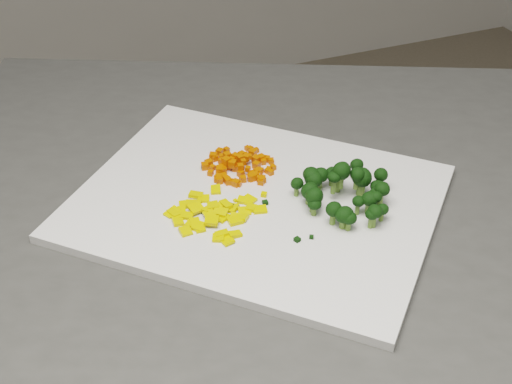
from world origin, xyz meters
name	(u,v)px	position (x,y,z in m)	size (l,w,h in m)	color
cutting_board	(256,202)	(-0.14, -0.02, 0.91)	(0.42, 0.33, 0.01)	white
carrot_pile	(238,160)	(-0.14, 0.05, 0.92)	(0.09, 0.09, 0.03)	#D04302
pepper_pile	(215,209)	(-0.20, -0.03, 0.92)	(0.11, 0.11, 0.02)	yellow
broccoli_pile	(343,185)	(-0.05, -0.07, 0.94)	(0.11, 0.11, 0.05)	black
carrot_cube_0	(231,182)	(-0.16, 0.02, 0.91)	(0.01, 0.01, 0.01)	#D04302
carrot_cube_1	(218,172)	(-0.17, 0.04, 0.91)	(0.01, 0.01, 0.01)	#D04302
carrot_cube_2	(226,161)	(-0.15, 0.05, 0.92)	(0.01, 0.01, 0.01)	#D04302
carrot_cube_3	(241,156)	(-0.13, 0.07, 0.92)	(0.01, 0.01, 0.01)	#D04302
carrot_cube_4	(232,164)	(-0.15, 0.04, 0.92)	(0.01, 0.01, 0.01)	#D04302
carrot_cube_5	(218,177)	(-0.17, 0.03, 0.92)	(0.01, 0.01, 0.01)	#D04302
carrot_cube_6	(235,156)	(-0.14, 0.06, 0.92)	(0.01, 0.01, 0.01)	#D04302
carrot_cube_7	(226,150)	(-0.14, 0.09, 0.91)	(0.01, 0.01, 0.01)	#D04302
carrot_cube_8	(228,181)	(-0.16, 0.02, 0.92)	(0.01, 0.01, 0.01)	#D04302
carrot_cube_9	(258,172)	(-0.12, 0.02, 0.92)	(0.01, 0.01, 0.01)	#D04302
carrot_cube_10	(229,162)	(-0.15, 0.06, 0.92)	(0.01, 0.01, 0.01)	#D04302
carrot_cube_11	(269,169)	(-0.10, 0.03, 0.91)	(0.01, 0.01, 0.01)	#D04302
carrot_cube_12	(271,161)	(-0.09, 0.04, 0.91)	(0.01, 0.01, 0.01)	#D04302
carrot_cube_13	(209,163)	(-0.17, 0.07, 0.92)	(0.01, 0.01, 0.01)	#D04302
carrot_cube_14	(273,167)	(-0.10, 0.03, 0.91)	(0.01, 0.01, 0.01)	#D04302
carrot_cube_15	(222,161)	(-0.15, 0.07, 0.91)	(0.01, 0.01, 0.01)	#D04302
carrot_cube_16	(246,155)	(-0.12, 0.06, 0.92)	(0.01, 0.01, 0.01)	#D04302
carrot_cube_17	(236,183)	(-0.15, 0.01, 0.92)	(0.01, 0.01, 0.01)	#D04302
carrot_cube_18	(252,177)	(-0.13, 0.01, 0.92)	(0.01, 0.01, 0.01)	#D04302
carrot_cube_19	(222,157)	(-0.15, 0.07, 0.91)	(0.01, 0.01, 0.01)	#D04302
carrot_cube_20	(242,179)	(-0.14, 0.02, 0.91)	(0.01, 0.01, 0.01)	#D04302
carrot_cube_21	(224,170)	(-0.16, 0.05, 0.91)	(0.01, 0.01, 0.01)	#D04302
carrot_cube_22	(239,184)	(-0.15, 0.01, 0.91)	(0.01, 0.01, 0.01)	#D04302
carrot_cube_23	(248,169)	(-0.13, 0.03, 0.92)	(0.01, 0.01, 0.01)	#D04302
carrot_cube_24	(239,164)	(-0.13, 0.05, 0.91)	(0.01, 0.01, 0.01)	#D04302
carrot_cube_25	(262,180)	(-0.12, 0.01, 0.92)	(0.01, 0.01, 0.01)	#D04302
carrot_cube_26	(236,167)	(-0.14, 0.04, 0.91)	(0.01, 0.01, 0.01)	#D04302
carrot_cube_27	(217,180)	(-0.17, 0.03, 0.91)	(0.01, 0.01, 0.01)	#D04302
carrot_cube_28	(205,166)	(-0.18, 0.06, 0.92)	(0.01, 0.01, 0.01)	#D04302
carrot_cube_29	(221,169)	(-0.16, 0.05, 0.92)	(0.01, 0.01, 0.01)	#D04302
carrot_cube_30	(233,159)	(-0.14, 0.06, 0.92)	(0.01, 0.01, 0.01)	#D04302
carrot_cube_31	(224,176)	(-0.16, 0.03, 0.91)	(0.01, 0.01, 0.01)	#D04302
carrot_cube_32	(252,174)	(-0.13, 0.02, 0.92)	(0.01, 0.01, 0.01)	#D04302
carrot_cube_33	(243,179)	(-0.14, 0.02, 0.91)	(0.01, 0.01, 0.01)	#D04302
carrot_cube_34	(210,173)	(-0.18, 0.04, 0.91)	(0.01, 0.01, 0.01)	#D04302
carrot_cube_35	(263,179)	(-0.12, 0.01, 0.91)	(0.01, 0.01, 0.01)	#D04302
carrot_cube_36	(229,157)	(-0.14, 0.07, 0.92)	(0.01, 0.01, 0.01)	#D04302
carrot_cube_37	(271,173)	(-0.10, 0.02, 0.91)	(0.01, 0.01, 0.01)	#D04302
carrot_cube_38	(267,159)	(-0.10, 0.05, 0.91)	(0.01, 0.01, 0.01)	#D04302
carrot_cube_39	(241,167)	(-0.14, 0.04, 0.92)	(0.01, 0.01, 0.01)	#D04302
carrot_cube_40	(254,175)	(-0.13, 0.02, 0.92)	(0.01, 0.01, 0.01)	#D04302
carrot_cube_41	(223,170)	(-0.16, 0.04, 0.92)	(0.01, 0.01, 0.01)	#D04302
carrot_cube_42	(215,158)	(-0.16, 0.07, 0.92)	(0.01, 0.01, 0.01)	#D04302
carrot_cube_43	(261,182)	(-0.12, 0.00, 0.91)	(0.01, 0.01, 0.01)	#D04302
carrot_cube_44	(263,162)	(-0.10, 0.04, 0.91)	(0.01, 0.01, 0.01)	#D04302
carrot_cube_45	(226,161)	(-0.15, 0.05, 0.92)	(0.01, 0.01, 0.01)	#D04302
carrot_cube_46	(249,157)	(-0.12, 0.05, 0.92)	(0.01, 0.01, 0.01)	#D04302
carrot_cube_47	(217,179)	(-0.17, 0.03, 0.91)	(0.01, 0.01, 0.01)	#D04302
carrot_cube_48	(237,159)	(-0.14, 0.05, 0.92)	(0.01, 0.01, 0.01)	#D04302
carrot_cube_49	(259,179)	(-0.12, 0.01, 0.91)	(0.01, 0.01, 0.01)	#D04302
carrot_cube_50	(253,153)	(-0.11, 0.07, 0.92)	(0.01, 0.01, 0.01)	#D04302
carrot_cube_51	(213,168)	(-0.17, 0.06, 0.91)	(0.01, 0.01, 0.01)	#D04302
carrot_cube_52	(257,175)	(-0.12, 0.02, 0.91)	(0.01, 0.01, 0.01)	#D04302
carrot_cube_53	(226,178)	(-0.16, 0.03, 0.91)	(0.01, 0.01, 0.01)	#D04302
carrot_cube_54	(240,158)	(-0.13, 0.05, 0.92)	(0.01, 0.01, 0.01)	#D04302
carrot_cube_55	(241,174)	(-0.14, 0.03, 0.91)	(0.01, 0.01, 0.01)	#D04302
carrot_cube_56	(261,158)	(-0.10, 0.05, 0.92)	(0.01, 0.01, 0.01)	#D04302
carrot_cube_57	(246,155)	(-0.12, 0.07, 0.91)	(0.01, 0.01, 0.01)	#D04302
carrot_cube_58	(267,171)	(-0.11, 0.02, 0.91)	(0.01, 0.01, 0.01)	#D04302
carrot_cube_59	(228,165)	(-0.15, 0.05, 0.92)	(0.01, 0.01, 0.01)	#D04302
carrot_cube_60	(213,156)	(-0.16, 0.08, 0.92)	(0.01, 0.01, 0.01)	#D04302
carrot_cube_61	(247,148)	(-0.11, 0.08, 0.91)	(0.01, 0.01, 0.01)	#D04302
carrot_cube_62	(236,168)	(-0.14, 0.04, 0.92)	(0.01, 0.01, 0.01)	#D04302
carrot_cube_63	(256,159)	(-0.11, 0.05, 0.92)	(0.01, 0.01, 0.01)	#D04302
carrot_cube_64	(227,156)	(-0.15, 0.06, 0.92)	(0.01, 0.01, 0.01)	#D04302
carrot_cube_65	(220,170)	(-0.16, 0.04, 0.92)	(0.01, 0.01, 0.01)	#D04302
carrot_cube_66	(260,171)	(-0.12, 0.03, 0.91)	(0.01, 0.01, 0.01)	#D04302
carrot_cube_67	(240,167)	(-0.14, 0.03, 0.92)	(0.01, 0.01, 0.01)	#D04302
carrot_cube_68	(246,158)	(-0.13, 0.05, 0.92)	(0.01, 0.01, 0.01)	#D04302
carrot_cube_69	(243,162)	(-0.13, 0.04, 0.92)	(0.01, 0.01, 0.01)	#D04302
carrot_cube_70	(240,166)	(-0.14, 0.04, 0.92)	(0.01, 0.01, 0.01)	#D04302
carrot_cube_71	(261,179)	(-0.12, 0.01, 0.91)	(0.01, 0.01, 0.01)	#D04302
carrot_cube_72	(220,152)	(-0.15, 0.09, 0.92)	(0.01, 0.01, 0.01)	#D04302
carrot_cube_73	(256,150)	(-0.10, 0.07, 0.91)	(0.01, 0.01, 0.01)	#D04302
carrot_cube_74	(256,165)	(-0.12, 0.04, 0.92)	(0.01, 0.01, 0.01)	#D04302
carrot_cube_75	(242,155)	(-0.12, 0.07, 0.91)	(0.01, 0.01, 0.01)	#D04302
carrot_cube_76	(250,178)	(-0.13, 0.01, 0.91)	(0.01, 0.01, 0.01)	#D04302
carrot_cube_77	(255,150)	(-0.10, 0.07, 0.91)	(0.01, 0.01, 0.01)	#D04302
carrot_cube_78	(250,149)	(-0.11, 0.08, 0.91)	(0.01, 0.01, 0.01)	#D04302
carrot_cube_79	(242,155)	(-0.13, 0.06, 0.92)	(0.01, 0.01, 0.01)	#D04302
carrot_cube_80	(219,180)	(-0.17, 0.02, 0.92)	(0.01, 0.01, 0.01)	#D04302
pepper_chunk_0	(200,228)	(-0.22, -0.05, 0.91)	(0.02, 0.01, 0.00)	yellow
pepper_chunk_1	(181,212)	(-0.23, -0.02, 0.91)	(0.02, 0.01, 0.00)	yellow
pepper_chunk_2	(218,238)	(-0.21, -0.08, 0.91)	(0.01, 0.01, 0.00)	yellow
pepper_chunk_3	(174,213)	(-0.24, -0.02, 0.91)	(0.01, 0.02, 0.00)	yellow
pepper_chunk_4	(191,223)	(-0.23, -0.04, 0.91)	(0.01, 0.01, 0.00)	yellow
pepper_chunk_5	(242,217)	(-0.17, -0.05, 0.91)	(0.01, 0.01, 0.00)	yellow
pepper_chunk_6	(204,199)	(-0.20, 0.00, 0.91)	(0.01, 0.01, 0.00)	yellow
pepper_chunk_7	(196,208)	(-0.22, -0.02, 0.92)	(0.02, 0.02, 0.00)	yellow
pepper_chunk_8	(236,217)	(-0.18, -0.05, 0.91)	(0.02, 0.01, 0.00)	yellow
pepper_chunk_9	(227,240)	(-0.20, -0.09, 0.91)	(0.02, 0.01, 0.00)	yellow
pepper_chunk_10	(213,205)	(-0.20, -0.02, 0.92)	(0.02, 0.01, 0.00)	yellow
pepper_chunk_11	(198,226)	(-0.22, -0.05, 0.91)	(0.02, 0.01, 0.00)	yellow
pepper_chunk_12	(172,212)	(-0.24, -0.01, 0.91)	(0.02, 0.01, 0.00)	yellow
pepper_chunk_13	(221,212)	(-0.19, -0.04, 0.92)	(0.01, 0.02, 0.00)	yellow
pepper_chunk_14	(218,207)	(-0.19, -0.02, 0.91)	(0.01, 0.01, 0.00)	yellow
pepper_chunk_15	(244,211)	(-0.16, -0.04, 0.91)	(0.01, 0.01, 0.00)	yellow
pepper_chunk_16	(220,216)	(-0.19, -0.04, 0.91)	(0.02, 0.01, 0.00)	yellow
pepper_chunk_17	(184,205)	(-0.23, -0.01, 0.91)	(0.01, 0.01, 0.00)	yellow
pepper_chunk_18	(194,204)	(-0.21, -0.01, 0.91)	(0.01, 0.02, 0.00)	yellow
pepper_chunk_19	(222,218)	(-0.19, -0.05, 0.91)	(0.02, 0.01, 0.00)	yellow
pepper_chunk_20	(212,221)	(-0.21, -0.05, 0.92)	(0.02, 0.02, 0.00)	yellow
pepper_chunk_21	(243,200)	(-0.16, -0.02, 0.91)	(0.01, 0.01, 0.00)	yellow
pepper_chunk_22	(251,208)	(-0.15, -0.04, 0.91)	(0.01, 0.01, 0.00)	yellow
pepper_chunk_23	(186,231)	(-0.24, -0.05, 0.91)	(0.01, 0.01, 0.00)	yellow
pepper_chunk_24	(192,204)	(-0.22, -0.01, 0.91)	(0.01, 0.01, 0.00)	yellow
pepper_chunk_25	(248,200)	(-0.15, -0.03, 0.91)	(0.02, 0.02, 0.00)	yellow
pepper_chunk_26	(235,220)	(-0.18, -0.06, 0.91)	(0.02, 0.01, 0.00)	yellow
pepper_chunk_27	(260,210)	(-0.15, -0.05, 0.91)	(0.02, 0.01, 0.00)	yellow
pepper_chunk_28	(196,195)	(-0.21, 0.01, 0.91)	(0.01, 0.02, 0.00)	yellow
pepper_chunk_29	(226,204)	(-0.18, -0.03, 0.92)	(0.02, 0.01, 0.00)	yellow
pepper_chunk_30	(222,234)	(-0.20, -0.07, 0.91)	(0.01, 0.01, 0.00)	yellow
pepper_chunk_31	(187,216)	(-0.23, -0.03, 0.91)	(0.01, 0.01, 0.00)	yellow
pepper_chunk_32	(210,214)	(-0.21, -0.04, 0.92)	(0.01, 0.01, 0.00)	yellow
pepper_chunk_33	(178,221)	(-0.24, -0.03, 0.91)	(0.02, 0.01, 0.00)	yellow
pepper_chunk_34	(235,234)	(-0.19, -0.08, 0.91)	(0.01, 0.01, 0.00)	yellow
pepper_chunk_35	(209,209)	(-0.20, -0.03, 0.92)	(0.02, 0.01, 0.00)	yellow
pepper_chunk_36	(216,190)	(-0.18, 0.01, 0.91)	(0.02, 0.01, 0.00)	yellow
pepper_chunk_37	(195,223)	(-0.22, -0.04, 0.91)	(0.02, 0.01, 0.00)	yellow
pepper_chunk_38	(230,208)	(-0.18, -0.03, 0.91)	(0.02, 0.02, 0.00)	yellow
pepper_chunk_39	(211,212)	(-0.20, -0.03, 0.91)	(0.02, 0.02, 0.00)	yellow
broccoli_floret_0	(313,182)	(-0.07, -0.03, 0.92)	(0.03, 0.03, 0.03)	black
broccoli_floret_1	(311,179)	(-0.07, -0.03, 0.93)	(0.03, 0.03, 0.03)	black
broccoli_floret_2	(369,203)	(-0.03, -0.10, 0.93)	(0.03, 0.03, 0.03)	black
broccoli_floret_3	(374,217)	(-0.04, -0.12, 0.93)	(0.02, 0.02, 0.03)	black
broccoli_floret_4	(376,189)	(0.00, -0.07, 0.92)	(0.02, 0.02, 0.02)	black
broccoli_floret_5	(296,188)	(-0.09, -0.04, 0.92)	(0.02, 0.02, 0.02)	black
broccoli_floret_6	(356,169)	(-0.01, -0.03, 0.92)	(0.02, 0.02, 0.03)	black
broccoli_floret_7	(333,183)	(-0.06, -0.06, 0.94)	(0.02, 0.02, 0.03)	black
broccoli_floret_8	(380,180)	(0.01, -0.06, 0.93)	(0.02, 0.02, 0.03)	black
broccoli_floret_9	(358,206)	(-0.04, -0.10, 0.92)	(0.02, 0.02, 0.02)	black
broccoli_floret_10	(333,214)	(-0.08, -0.10, 0.93)	(0.03, 0.03, 0.03)	black
broccoli_floret_11	(371,219)	(-0.04, -0.12, 0.92)	(0.02, 0.02, 0.03)	black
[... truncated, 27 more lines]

